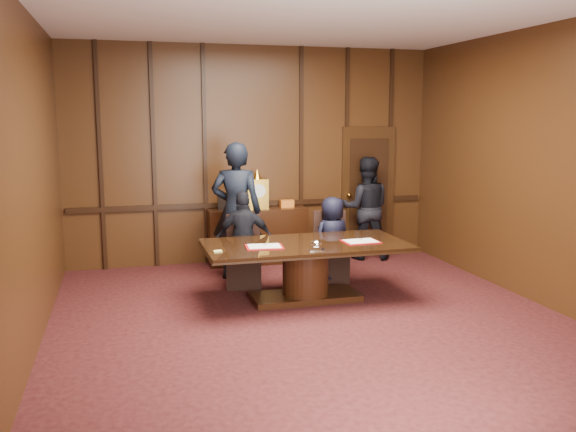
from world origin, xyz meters
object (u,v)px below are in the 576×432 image
(signatory_left, at_px, (244,240))
(signatory_right, at_px, (332,239))
(witness_left, at_px, (236,211))
(witness_right, at_px, (366,208))
(sideboard, at_px, (258,234))
(conference_table, at_px, (306,262))

(signatory_left, xyz_separation_m, signatory_right, (1.30, 0.00, -0.06))
(witness_left, height_order, witness_right, witness_left)
(witness_right, bearing_deg, witness_left, 33.98)
(sideboard, distance_m, signatory_left, 1.46)
(sideboard, bearing_deg, witness_left, -120.94)
(signatory_left, height_order, witness_right, witness_right)
(signatory_right, bearing_deg, witness_right, -143.73)
(signatory_left, height_order, signatory_right, signatory_left)
(signatory_right, distance_m, witness_right, 1.59)
(witness_left, xyz_separation_m, witness_right, (2.31, 0.67, -0.15))
(conference_table, relative_size, signatory_left, 1.92)
(signatory_left, xyz_separation_m, witness_right, (2.31, 1.20, 0.18))
(sideboard, relative_size, witness_right, 0.93)
(conference_table, bearing_deg, signatory_right, 50.91)
(signatory_left, relative_size, signatory_right, 1.10)
(sideboard, bearing_deg, conference_table, -85.83)
(signatory_right, xyz_separation_m, witness_left, (-1.31, 0.53, 0.39))
(conference_table, relative_size, signatory_right, 2.12)
(sideboard, distance_m, signatory_right, 1.59)
(conference_table, xyz_separation_m, signatory_right, (0.65, 0.80, 0.11))
(conference_table, distance_m, signatory_left, 1.05)
(sideboard, bearing_deg, signatory_right, -59.29)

